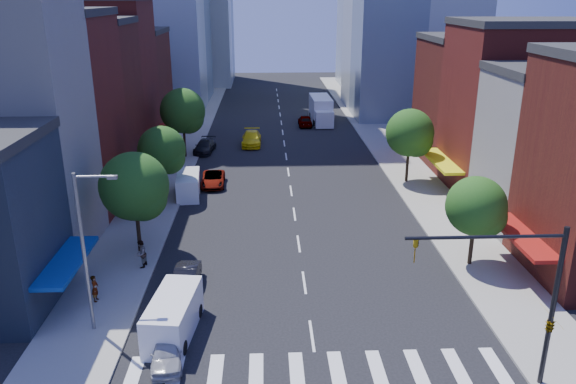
# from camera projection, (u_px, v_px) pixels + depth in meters

# --- Properties ---
(ground) EXTENTS (220.00, 220.00, 0.00)m
(ground) POSITION_uv_depth(u_px,v_px,m) (312.00, 336.00, 30.55)
(ground) COLOR black
(ground) RESTS_ON ground
(sidewalk_left) EXTENTS (5.00, 120.00, 0.15)m
(sidewalk_left) POSITION_uv_depth(u_px,v_px,m) (182.00, 148.00, 67.73)
(sidewalk_left) COLOR gray
(sidewalk_left) RESTS_ON ground
(sidewalk_right) EXTENTS (5.00, 120.00, 0.15)m
(sidewalk_right) POSITION_uv_depth(u_px,v_px,m) (387.00, 146.00, 68.72)
(sidewalk_right) COLOR gray
(sidewalk_right) RESTS_ON ground
(crosswalk) EXTENTS (19.00, 3.00, 0.01)m
(crosswalk) POSITION_uv_depth(u_px,v_px,m) (317.00, 371.00, 27.72)
(crosswalk) COLOR silver
(crosswalk) RESTS_ON ground
(bldg_left_2) EXTENTS (12.00, 9.00, 16.00)m
(bldg_left_2) POSITION_uv_depth(u_px,v_px,m) (40.00, 117.00, 46.38)
(bldg_left_2) COLOR maroon
(bldg_left_2) RESTS_ON ground
(bldg_left_3) EXTENTS (12.00, 8.00, 15.00)m
(bldg_left_3) POSITION_uv_depth(u_px,v_px,m) (73.00, 104.00, 54.56)
(bldg_left_3) COLOR #561915
(bldg_left_3) RESTS_ON ground
(bldg_left_4) EXTENTS (12.00, 9.00, 17.00)m
(bldg_left_4) POSITION_uv_depth(u_px,v_px,m) (97.00, 81.00, 62.24)
(bldg_left_4) COLOR maroon
(bldg_left_4) RESTS_ON ground
(bldg_left_5) EXTENTS (12.00, 10.00, 13.00)m
(bldg_left_5) POSITION_uv_depth(u_px,v_px,m) (119.00, 86.00, 71.85)
(bldg_left_5) COLOR #561915
(bldg_left_5) RESTS_ON ground
(bldg_right_1) EXTENTS (12.00, 8.00, 12.00)m
(bldg_right_1) POSITION_uv_depth(u_px,v_px,m) (567.00, 152.00, 43.53)
(bldg_right_1) COLOR beige
(bldg_right_1) RESTS_ON ground
(bldg_right_2) EXTENTS (12.00, 10.00, 15.00)m
(bldg_right_2) POSITION_uv_depth(u_px,v_px,m) (519.00, 111.00, 51.51)
(bldg_right_2) COLOR maroon
(bldg_right_2) RESTS_ON ground
(bldg_right_3) EXTENTS (12.00, 10.00, 13.00)m
(bldg_right_3) POSITION_uv_depth(u_px,v_px,m) (479.00, 102.00, 61.27)
(bldg_right_3) COLOR #561915
(bldg_right_3) RESTS_ON ground
(traffic_signal) EXTENTS (7.24, 2.24, 8.00)m
(traffic_signal) POSITION_uv_depth(u_px,v_px,m) (541.00, 309.00, 25.32)
(traffic_signal) COLOR black
(traffic_signal) RESTS_ON sidewalk_right
(streetlight) EXTENTS (2.25, 0.25, 9.00)m
(streetlight) POSITION_uv_depth(u_px,v_px,m) (86.00, 244.00, 29.27)
(streetlight) COLOR slate
(streetlight) RESTS_ON sidewalk_left
(tree_left_near) EXTENTS (4.80, 4.80, 7.30)m
(tree_left_near) POSITION_uv_depth(u_px,v_px,m) (136.00, 189.00, 38.78)
(tree_left_near) COLOR black
(tree_left_near) RESTS_ON sidewalk_left
(tree_left_mid) EXTENTS (4.20, 4.20, 6.65)m
(tree_left_mid) POSITION_uv_depth(u_px,v_px,m) (163.00, 152.00, 49.26)
(tree_left_mid) COLOR black
(tree_left_mid) RESTS_ON sidewalk_left
(tree_left_far) EXTENTS (5.00, 5.00, 7.75)m
(tree_left_far) POSITION_uv_depth(u_px,v_px,m) (184.00, 113.00, 62.23)
(tree_left_far) COLOR black
(tree_left_far) RESTS_ON sidewalk_left
(tree_right_near) EXTENTS (4.00, 4.00, 6.20)m
(tree_right_near) POSITION_uv_depth(u_px,v_px,m) (478.00, 209.00, 37.09)
(tree_right_near) COLOR black
(tree_right_near) RESTS_ON sidewalk_right
(tree_right_far) EXTENTS (4.60, 4.60, 7.20)m
(tree_right_far) POSITION_uv_depth(u_px,v_px,m) (411.00, 135.00, 53.83)
(tree_right_far) COLOR black
(tree_right_far) RESTS_ON sidewalk_right
(parked_car_front) EXTENTS (2.02, 3.98, 1.30)m
(parked_car_front) POSITION_uv_depth(u_px,v_px,m) (167.00, 351.00, 28.15)
(parked_car_front) COLOR #A3A4A8
(parked_car_front) RESTS_ON ground
(parked_car_second) EXTENTS (1.57, 4.17, 1.36)m
(parked_car_second) POSITION_uv_depth(u_px,v_px,m) (186.00, 279.00, 35.27)
(parked_car_second) COLOR black
(parked_car_second) RESTS_ON ground
(parked_car_third) EXTENTS (2.33, 4.82, 1.32)m
(parked_car_third) POSITION_uv_depth(u_px,v_px,m) (213.00, 179.00, 54.43)
(parked_car_third) COLOR #999999
(parked_car_third) RESTS_ON ground
(parked_car_rear) EXTENTS (2.58, 5.16, 1.44)m
(parked_car_rear) POSITION_uv_depth(u_px,v_px,m) (205.00, 146.00, 65.99)
(parked_car_rear) COLOR black
(parked_car_rear) RESTS_ON ground
(cargo_van_near) EXTENTS (2.72, 5.48, 2.25)m
(cargo_van_near) POSITION_uv_depth(u_px,v_px,m) (173.00, 317.00, 30.25)
(cargo_van_near) COLOR white
(cargo_van_near) RESTS_ON ground
(cargo_van_far) EXTENTS (2.41, 5.12, 2.12)m
(cargo_van_far) POSITION_uv_depth(u_px,v_px,m) (188.00, 185.00, 51.41)
(cargo_van_far) COLOR white
(cargo_van_far) RESTS_ON ground
(taxi) EXTENTS (2.37, 5.71, 1.65)m
(taxi) POSITION_uv_depth(u_px,v_px,m) (252.00, 139.00, 69.12)
(taxi) COLOR yellow
(taxi) RESTS_ON ground
(traffic_car_oncoming) EXTENTS (1.61, 4.13, 1.34)m
(traffic_car_oncoming) POSITION_uv_depth(u_px,v_px,m) (322.00, 120.00, 80.04)
(traffic_car_oncoming) COLOR black
(traffic_car_oncoming) RESTS_ON ground
(traffic_car_far) EXTENTS (1.88, 4.59, 1.56)m
(traffic_car_far) POSITION_uv_depth(u_px,v_px,m) (305.00, 121.00, 79.23)
(traffic_car_far) COLOR #999999
(traffic_car_far) RESTS_ON ground
(box_truck) EXTENTS (2.96, 9.06, 3.63)m
(box_truck) POSITION_uv_depth(u_px,v_px,m) (321.00, 111.00, 81.21)
(box_truck) COLOR white
(box_truck) RESTS_ON ground
(pedestrian_near) EXTENTS (0.41, 0.62, 1.67)m
(pedestrian_near) POSITION_uv_depth(u_px,v_px,m) (95.00, 288.00, 33.51)
(pedestrian_near) COLOR #999999
(pedestrian_near) RESTS_ON sidewalk_left
(pedestrian_far) EXTENTS (0.89, 1.05, 1.91)m
(pedestrian_far) POSITION_uv_depth(u_px,v_px,m) (141.00, 254.00, 37.66)
(pedestrian_far) COLOR #999999
(pedestrian_far) RESTS_ON sidewalk_left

